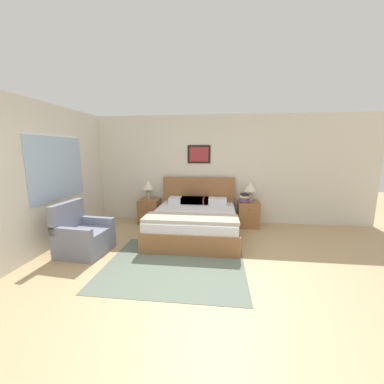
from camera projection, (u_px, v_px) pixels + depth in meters
ground_plane at (193, 291)px, 3.02m from camera, size 16.00×16.00×0.00m
wall_back at (207, 170)px, 5.78m from camera, size 7.86×0.09×2.60m
wall_left at (62, 175)px, 4.58m from camera, size 0.08×5.43×2.60m
area_rug_main at (175, 264)px, 3.71m from camera, size 2.16×1.89×0.01m
bed at (195, 221)px, 4.95m from camera, size 1.75×2.00×1.12m
armchair at (83, 237)px, 4.09m from camera, size 0.81×0.82×0.89m
nightstand_near_window at (150, 211)px, 5.80m from camera, size 0.48×0.51×0.59m
nightstand_by_door at (248, 214)px, 5.53m from camera, size 0.48×0.51×0.59m
table_lamp_near_window at (148, 186)px, 5.69m from camera, size 0.28×0.28×0.46m
table_lamp_by_door at (250, 188)px, 5.41m from camera, size 0.28×0.28×0.46m
book_thick_bottom at (244, 201)px, 5.44m from camera, size 0.22×0.26×0.03m
book_hardcover_middle at (244, 200)px, 5.43m from camera, size 0.22×0.25×0.04m
book_novel_upper at (244, 198)px, 5.42m from camera, size 0.18×0.28×0.04m
book_slim_near_top at (245, 196)px, 5.42m from camera, size 0.23×0.29×0.04m
book_paperback_top at (245, 195)px, 5.41m from camera, size 0.18×0.26×0.04m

